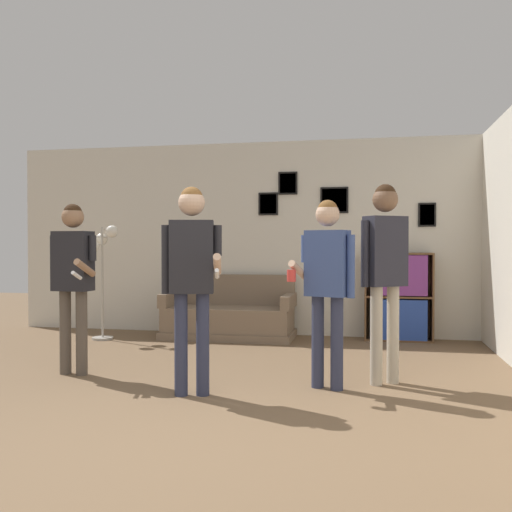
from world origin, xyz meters
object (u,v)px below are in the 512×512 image
Objects in this scene: person_player_foreground_center at (192,266)px; person_spectator_near_bookshelf at (385,260)px; bookshelf at (398,297)px; floor_lamp at (102,257)px; person_player_foreground_left at (73,270)px; drinking_cup at (398,248)px; couch at (229,317)px; person_watcher_holding_cup at (327,273)px.

person_player_foreground_center is 1.74m from person_spectator_near_bookshelf.
person_player_foreground_center is at bearing -119.98° from bookshelf.
floor_lamp is 4.02m from person_spectator_near_bookshelf.
drinking_cup is at bearing 39.69° from person_player_foreground_left.
person_spectator_near_bookshelf is (1.58, 0.72, 0.05)m from person_player_foreground_center.
person_spectator_near_bookshelf reaches higher than couch.
drinking_cup is at bearing 60.10° from person_player_foreground_center.
drinking_cup reaches higher than couch.
floor_lamp is 3.72m from person_watcher_holding_cup.
person_watcher_holding_cup is (2.45, -0.07, -0.00)m from person_player_foreground_left.
floor_lamp is (-1.62, -0.48, 0.82)m from couch.
person_watcher_holding_cup is (3.12, -2.03, -0.09)m from floor_lamp.
person_spectator_near_bookshelf is at bearing 24.45° from person_player_foreground_center.
person_watcher_holding_cup is (-0.73, -2.71, 0.43)m from bookshelf.
person_player_foreground_center is 1.06× the size of person_watcher_holding_cup.
person_player_foreground_left reaches higher than drinking_cup.
floor_lamp is at bearing -163.50° from couch.
couch is 0.97× the size of person_spectator_near_bookshelf.
person_spectator_near_bookshelf reaches higher than bookshelf.
person_spectator_near_bookshelf is 15.85× the size of drinking_cup.
couch is 3.01m from person_watcher_holding_cup.
bookshelf is 0.66× the size of person_player_foreground_center.
person_player_foreground_left is 14.53× the size of drinking_cup.
person_player_foreground_center is 0.96× the size of person_spectator_near_bookshelf.
couch is 1.88m from floor_lamp.
person_player_foreground_center reaches higher than bookshelf.
floor_lamp is 3.91m from drinking_cup.
floor_lamp is 2.07m from person_player_foreground_left.
bookshelf is 0.70× the size of person_player_foreground_left.
person_player_foreground_center is (1.37, -0.52, 0.06)m from person_player_foreground_left.
drinking_cup is at bearing 84.61° from person_spectator_near_bookshelf.
person_player_foreground_left is at bearing -140.31° from drinking_cup.
bookshelf is 3.95m from floor_lamp.
person_player_foreground_left is 4.14m from drinking_cup.
person_player_foreground_center is (0.42, -2.95, 0.79)m from couch.
floor_lamp is at bearing 129.42° from person_player_foreground_center.
bookshelf is 2.51m from person_spectator_near_bookshelf.
bookshelf is at bearing 5.12° from couch.
person_spectator_near_bookshelf reaches higher than person_watcher_holding_cup.
person_player_foreground_center is at bearing -119.90° from drinking_cup.
floor_lamp is 13.32× the size of drinking_cup.
couch is at bearing -174.85° from drinking_cup.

